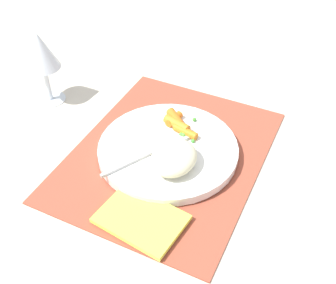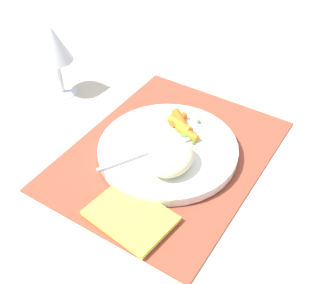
{
  "view_description": "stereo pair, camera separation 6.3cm",
  "coord_description": "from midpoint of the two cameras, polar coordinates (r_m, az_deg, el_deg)",
  "views": [
    {
      "loc": [
        -0.51,
        -0.25,
        0.54
      ],
      "look_at": [
        0.0,
        0.0,
        0.03
      ],
      "focal_mm": 45.27,
      "sensor_mm": 36.0,
      "label": 1
    },
    {
      "loc": [
        -0.48,
        -0.3,
        0.54
      ],
      "look_at": [
        0.0,
        0.0,
        0.03
      ],
      "focal_mm": 45.27,
      "sensor_mm": 36.0,
      "label": 2
    }
  ],
  "objects": [
    {
      "name": "placemat",
      "position": [
        0.78,
        -2.31,
        -1.7
      ],
      "size": [
        0.42,
        0.33,
        0.01
      ],
      "primitive_type": "cube",
      "color": "#9E4733",
      "rests_on": "ground_plane"
    },
    {
      "name": "rice_mound",
      "position": [
        0.72,
        -1.69,
        -2.22
      ],
      "size": [
        0.09,
        0.08,
        0.04
      ],
      "primitive_type": "ellipsoid",
      "color": "beige",
      "rests_on": "plate"
    },
    {
      "name": "pea_scatter",
      "position": [
        0.79,
        -0.24,
        1.45
      ],
      "size": [
        0.08,
        0.07,
        0.01
      ],
      "color": "green",
      "rests_on": "plate"
    },
    {
      "name": "fork",
      "position": [
        0.76,
        -3.75,
        -1.12
      ],
      "size": [
        0.17,
        0.1,
        0.01
      ],
      "color": "silver",
      "rests_on": "plate"
    },
    {
      "name": "carrot_portion",
      "position": [
        0.8,
        -0.94,
        2.49
      ],
      "size": [
        0.06,
        0.08,
        0.02
      ],
      "color": "orange",
      "rests_on": "plate"
    },
    {
      "name": "plate",
      "position": [
        0.77,
        -2.33,
        -1.09
      ],
      "size": [
        0.26,
        0.26,
        0.02
      ],
      "primitive_type": "cylinder",
      "color": "white",
      "rests_on": "placemat"
    },
    {
      "name": "ground_plane",
      "position": [
        0.78,
        -2.3,
        -1.86
      ],
      "size": [
        2.4,
        2.4,
        0.0
      ],
      "primitive_type": "plane",
      "color": "beige"
    },
    {
      "name": "wine_glass",
      "position": [
        0.9,
        -18.76,
        11.24
      ],
      "size": [
        0.07,
        0.07,
        0.16
      ],
      "color": "silver",
      "rests_on": "ground_plane"
    },
    {
      "name": "napkin",
      "position": [
        0.68,
        -6.36,
        -10.36
      ],
      "size": [
        0.11,
        0.14,
        0.01
      ],
      "primitive_type": "cube",
      "rotation": [
        0.0,
        0.0,
        -0.12
      ],
      "color": "#EAE54C",
      "rests_on": "placemat"
    }
  ]
}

